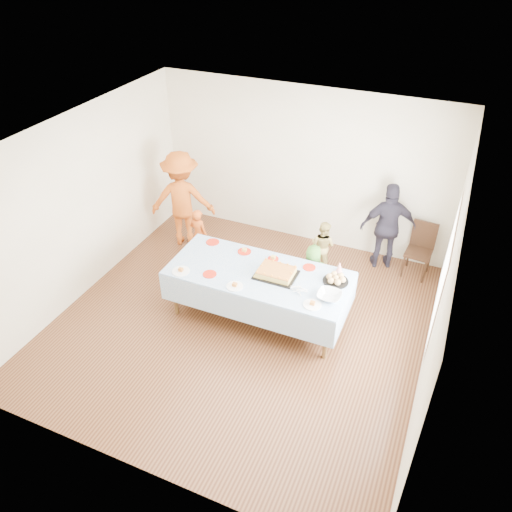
{
  "coord_description": "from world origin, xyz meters",
  "views": [
    {
      "loc": [
        2.31,
        -4.8,
        4.87
      ],
      "look_at": [
        0.11,
        0.3,
        0.99
      ],
      "focal_mm": 35.0,
      "sensor_mm": 36.0,
      "label": 1
    }
  ],
  "objects_px": {
    "birthday_cake": "(276,273)",
    "dining_chair": "(421,246)",
    "adult_left": "(182,199)",
    "party_table": "(259,276)"
  },
  "relations": [
    {
      "from": "dining_chair",
      "to": "adult_left",
      "type": "distance_m",
      "value": 3.97
    },
    {
      "from": "party_table",
      "to": "adult_left",
      "type": "bearing_deg",
      "value": 146.16
    },
    {
      "from": "dining_chair",
      "to": "adult_left",
      "type": "bearing_deg",
      "value": -164.67
    },
    {
      "from": "birthday_cake",
      "to": "adult_left",
      "type": "height_order",
      "value": "adult_left"
    },
    {
      "from": "birthday_cake",
      "to": "party_table",
      "type": "bearing_deg",
      "value": -171.77
    },
    {
      "from": "birthday_cake",
      "to": "dining_chair",
      "type": "relative_size",
      "value": 0.62
    },
    {
      "from": "dining_chair",
      "to": "adult_left",
      "type": "relative_size",
      "value": 0.53
    },
    {
      "from": "party_table",
      "to": "adult_left",
      "type": "distance_m",
      "value": 2.37
    },
    {
      "from": "party_table",
      "to": "dining_chair",
      "type": "relative_size",
      "value": 2.8
    },
    {
      "from": "birthday_cake",
      "to": "dining_chair",
      "type": "xyz_separation_m",
      "value": [
        1.69,
        1.97,
        -0.33
      ]
    }
  ]
}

